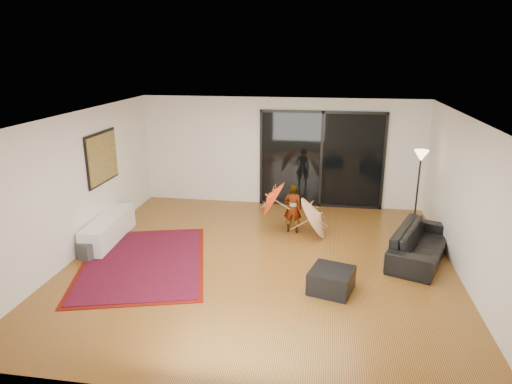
% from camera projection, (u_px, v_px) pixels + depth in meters
% --- Properties ---
extents(floor, '(7.00, 7.00, 0.00)m').
position_uv_depth(floor, '(260.00, 263.00, 8.47)').
color(floor, olive).
rests_on(floor, ground).
extents(ceiling, '(7.00, 7.00, 0.00)m').
position_uv_depth(ceiling, '(261.00, 117.00, 7.67)').
color(ceiling, white).
rests_on(ceiling, wall_back).
extents(wall_back, '(7.00, 0.00, 7.00)m').
position_uv_depth(wall_back, '(281.00, 152.00, 11.37)').
color(wall_back, silver).
rests_on(wall_back, floor).
extents(wall_front, '(7.00, 0.00, 7.00)m').
position_uv_depth(wall_front, '(212.00, 292.00, 4.76)').
color(wall_front, silver).
rests_on(wall_front, floor).
extents(wall_left, '(0.00, 7.00, 7.00)m').
position_uv_depth(wall_left, '(77.00, 185.00, 8.59)').
color(wall_left, silver).
rests_on(wall_left, floor).
extents(wall_right, '(0.00, 7.00, 7.00)m').
position_uv_depth(wall_right, '(469.00, 203.00, 7.55)').
color(wall_right, silver).
rests_on(wall_right, floor).
extents(sliding_door, '(3.06, 0.07, 2.40)m').
position_uv_depth(sliding_door, '(321.00, 160.00, 11.24)').
color(sliding_door, black).
rests_on(sliding_door, wall_back).
extents(painting, '(0.04, 1.28, 1.08)m').
position_uv_depth(painting, '(102.00, 158.00, 9.44)').
color(painting, black).
rests_on(painting, wall_left).
extents(media_console, '(0.58, 1.87, 0.51)m').
position_uv_depth(media_console, '(109.00, 229.00, 9.40)').
color(media_console, white).
rests_on(media_console, floor).
extents(speaker, '(0.36, 0.36, 0.32)m').
position_uv_depth(speaker, '(88.00, 251.00, 8.59)').
color(speaker, '#424244').
rests_on(speaker, floor).
extents(persian_rug, '(2.97, 3.60, 0.02)m').
position_uv_depth(persian_rug, '(143.00, 262.00, 8.48)').
color(persian_rug, '#600F08').
rests_on(persian_rug, floor).
extents(sofa, '(1.52, 2.23, 0.61)m').
position_uv_depth(sofa, '(421.00, 243.00, 8.58)').
color(sofa, black).
rests_on(sofa, floor).
extents(ottoman, '(0.81, 0.81, 0.38)m').
position_uv_depth(ottoman, '(331.00, 280.00, 7.43)').
color(ottoman, black).
rests_on(ottoman, floor).
extents(floor_lamp, '(0.30, 0.30, 1.77)m').
position_uv_depth(floor_lamp, '(420.00, 167.00, 9.69)').
color(floor_lamp, black).
rests_on(floor_lamp, floor).
extents(child, '(0.41, 0.29, 1.07)m').
position_uv_depth(child, '(293.00, 208.00, 9.77)').
color(child, '#999999').
rests_on(child, floor).
extents(parasol_orange, '(0.57, 0.84, 0.88)m').
position_uv_depth(parasol_orange, '(267.00, 199.00, 9.75)').
color(parasol_orange, red).
rests_on(parasol_orange, child).
extents(parasol_white, '(0.68, 0.96, 0.98)m').
position_uv_depth(parasol_white, '(321.00, 214.00, 9.55)').
color(parasol_white, white).
rests_on(parasol_white, floor).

